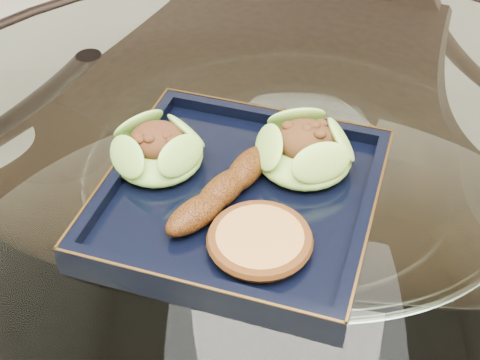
{
  "coord_description": "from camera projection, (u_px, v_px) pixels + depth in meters",
  "views": [
    {
      "loc": [
        -0.03,
        -0.51,
        1.25
      ],
      "look_at": [
        -0.06,
        -0.02,
        0.8
      ],
      "focal_mm": 50.0,
      "sensor_mm": 36.0,
      "label": 1
    }
  ],
  "objects": [
    {
      "name": "lettuce_wrap_left",
      "position": [
        158.0,
        152.0,
        0.7
      ],
      "size": [
        0.12,
        0.12,
        0.03
      ],
      "primitive_type": "ellipsoid",
      "rotation": [
        0.0,
        0.0,
        0.35
      ],
      "color": "#62A630",
      "rests_on": "navy_plate"
    },
    {
      "name": "lettuce_wrap_right",
      "position": [
        304.0,
        152.0,
        0.7
      ],
      "size": [
        0.11,
        0.11,
        0.04
      ],
      "primitive_type": "ellipsoid",
      "rotation": [
        0.0,
        0.0,
        -0.14
      ],
      "color": "olive",
      "rests_on": "navy_plate"
    },
    {
      "name": "dining_chair",
      "position": [
        294.0,
        109.0,
        1.27
      ],
      "size": [
        0.49,
        0.49,
        0.89
      ],
      "rotation": [
        0.0,
        0.0,
        -0.36
      ],
      "color": "black",
      "rests_on": "ground"
    },
    {
      "name": "navy_plate",
      "position": [
        240.0,
        202.0,
        0.69
      ],
      "size": [
        0.33,
        0.33,
        0.02
      ],
      "primitive_type": "cube",
      "rotation": [
        0.0,
        0.0,
        -0.26
      ],
      "color": "black",
      "rests_on": "dining_table"
    },
    {
      "name": "roasted_plantain",
      "position": [
        222.0,
        190.0,
        0.66
      ],
      "size": [
        0.11,
        0.14,
        0.03
      ],
      "primitive_type": "ellipsoid",
      "rotation": [
        0.0,
        0.0,
        0.97
      ],
      "color": "#5A2C09",
      "rests_on": "navy_plate"
    },
    {
      "name": "crumb_patty",
      "position": [
        260.0,
        241.0,
        0.62
      ],
      "size": [
        0.11,
        0.11,
        0.02
      ],
      "primitive_type": "cylinder",
      "rotation": [
        0.0,
        0.0,
        0.24
      ],
      "color": "#BD793F",
      "rests_on": "navy_plate"
    },
    {
      "name": "dining_table",
      "position": [
        288.0,
        297.0,
        0.81
      ],
      "size": [
        1.13,
        1.13,
        0.77
      ],
      "color": "white",
      "rests_on": "ground"
    }
  ]
}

